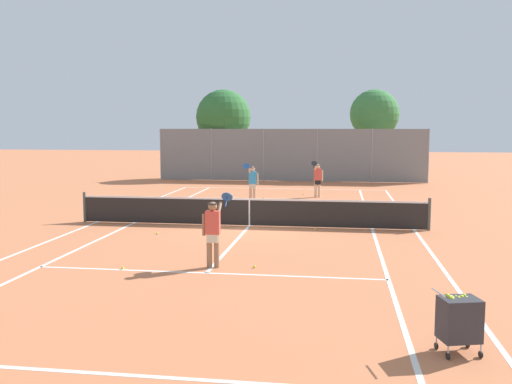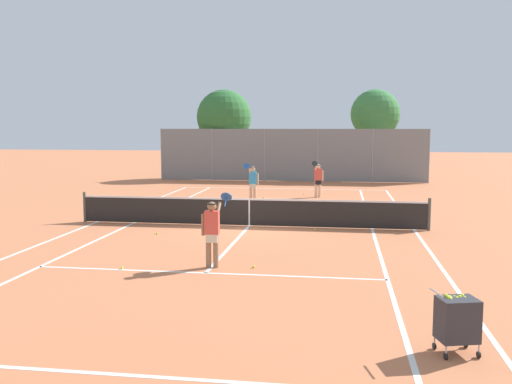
% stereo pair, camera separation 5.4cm
% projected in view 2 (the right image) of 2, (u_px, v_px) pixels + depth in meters
% --- Properties ---
extents(ground_plane, '(120.00, 120.00, 0.00)m').
position_uv_depth(ground_plane, '(249.00, 226.00, 19.51)').
color(ground_plane, '#C67047').
extents(court_line_markings, '(11.10, 23.90, 0.01)m').
position_uv_depth(court_line_markings, '(249.00, 226.00, 19.51)').
color(court_line_markings, silver).
rests_on(court_line_markings, ground).
extents(tennis_net, '(12.00, 0.10, 1.07)m').
position_uv_depth(tennis_net, '(249.00, 211.00, 19.45)').
color(tennis_net, '#474C47').
rests_on(tennis_net, ground).
extents(ball_cart, '(0.73, 0.62, 0.96)m').
position_uv_depth(ball_cart, '(457.00, 319.00, 8.47)').
color(ball_cart, '#2D2D33').
rests_on(ball_cart, ground).
extents(player_near_side, '(0.65, 0.74, 1.77)m').
position_uv_depth(player_near_side, '(212.00, 229.00, 13.66)').
color(player_near_side, '#936B4C').
rests_on(player_near_side, ground).
extents(player_far_left, '(0.61, 0.78, 1.77)m').
position_uv_depth(player_far_left, '(253.00, 182.00, 25.62)').
color(player_far_left, '#D8A884').
rests_on(player_far_left, ground).
extents(player_far_right, '(0.55, 0.82, 1.77)m').
position_uv_depth(player_far_right, '(318.00, 178.00, 27.35)').
color(player_far_right, beige).
rests_on(player_far_right, ground).
extents(loose_tennis_ball_0, '(0.07, 0.07, 0.07)m').
position_uv_depth(loose_tennis_ball_0, '(315.00, 229.00, 18.71)').
color(loose_tennis_ball_0, '#D1DB33').
rests_on(loose_tennis_ball_0, ground).
extents(loose_tennis_ball_1, '(0.07, 0.07, 0.07)m').
position_uv_depth(loose_tennis_ball_1, '(254.00, 267.00, 13.69)').
color(loose_tennis_ball_1, '#D1DB33').
rests_on(loose_tennis_ball_1, ground).
extents(loose_tennis_ball_2, '(0.07, 0.07, 0.07)m').
position_uv_depth(loose_tennis_ball_2, '(157.00, 233.00, 17.99)').
color(loose_tennis_ball_2, '#D1DB33').
rests_on(loose_tennis_ball_2, ground).
extents(loose_tennis_ball_3, '(0.07, 0.07, 0.07)m').
position_uv_depth(loose_tennis_ball_3, '(122.00, 268.00, 13.57)').
color(loose_tennis_ball_3, '#D1DB33').
rests_on(loose_tennis_ball_3, ground).
extents(loose_tennis_ball_4, '(0.07, 0.07, 0.07)m').
position_uv_depth(loose_tennis_ball_4, '(264.00, 198.00, 26.93)').
color(loose_tennis_ball_4, '#D1DB33').
rests_on(loose_tennis_ball_4, ground).
extents(loose_tennis_ball_5, '(0.07, 0.07, 0.07)m').
position_uv_depth(loose_tennis_ball_5, '(304.00, 194.00, 28.47)').
color(loose_tennis_ball_5, '#D1DB33').
rests_on(loose_tennis_ball_5, ground).
extents(back_fence, '(16.69, 0.08, 3.27)m').
position_uv_depth(back_fence, '(291.00, 155.00, 35.28)').
color(back_fence, gray).
rests_on(back_fence, ground).
extents(tree_behind_left, '(3.61, 3.61, 5.82)m').
position_uv_depth(tree_behind_left, '(222.00, 119.00, 37.59)').
color(tree_behind_left, brown).
rests_on(tree_behind_left, ground).
extents(tree_behind_right, '(3.17, 3.17, 5.79)m').
position_uv_depth(tree_behind_right, '(376.00, 115.00, 36.87)').
color(tree_behind_right, brown).
rests_on(tree_behind_right, ground).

